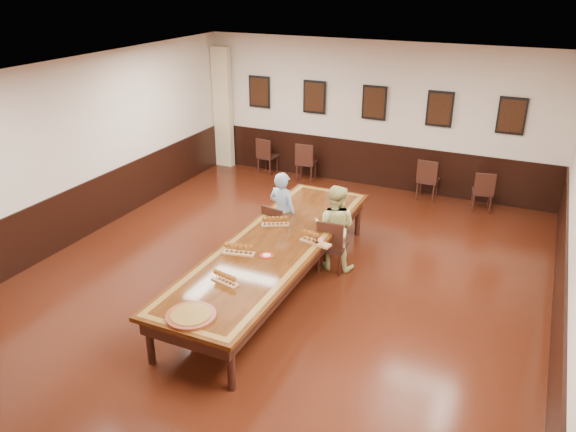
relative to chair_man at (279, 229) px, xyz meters
The scene contains 23 objects.
floor 1.24m from the chair_man, 68.00° to the right, with size 8.00×10.00×0.02m, color black.
ceiling 2.99m from the chair_man, 68.00° to the right, with size 8.00×10.00×0.02m, color white.
wall_back 4.13m from the chair_man, 83.73° to the left, with size 8.00×0.02×3.20m, color beige.
wall_left 3.91m from the chair_man, 163.33° to the right, with size 0.02×10.00×3.20m, color beige.
chair_man is the anchor object (origin of this frame).
chair_woman 1.07m from the chair_man, 10.14° to the right, with size 0.43×0.47×0.92m, color black, non-canonical shape.
spare_chair_a 4.24m from the chair_man, 119.47° to the left, with size 0.41×0.44×0.87m, color black, non-canonical shape.
spare_chair_b 3.74m from the chair_man, 105.99° to the left, with size 0.42×0.46×0.91m, color black, non-canonical shape.
spare_chair_c 4.02m from the chair_man, 63.48° to the left, with size 0.42×0.46×0.91m, color black, non-canonical shape.
spare_chair_d 4.52m from the chair_man, 49.48° to the left, with size 0.40×0.43×0.85m, color black, non-canonical shape.
person_man 0.29m from the chair_man, 78.34° to the left, with size 0.53×0.35×1.45m, color #4778B3.
person_woman 1.08m from the chair_man, ahead, with size 0.72×0.56×1.44m, color #D5D485.
pink_phone 1.28m from the chair_man, 33.64° to the right, with size 0.07×0.15×0.01m, color #F451A8.
curtain 5.10m from the chair_man, 131.51° to the left, with size 0.45×0.18×2.90m, color beige.
wainscoting 1.16m from the chair_man, 68.00° to the right, with size 8.00×10.00×1.00m.
conference_table 1.17m from the chair_man, 68.00° to the right, with size 1.40×5.00×0.76m.
posters 4.15m from the chair_man, 83.61° to the left, with size 6.14×0.04×0.74m.
flight_a 0.64m from the chair_man, 70.91° to the right, with size 0.45×0.32×0.16m.
flight_b 1.33m from the chair_man, 40.19° to the right, with size 0.51×0.24×0.18m.
flight_c 1.66m from the chair_man, 85.55° to the right, with size 0.48×0.23×0.17m.
flight_d 2.45m from the chair_man, 81.43° to the right, with size 0.42×0.21×0.15m.
red_plate_grp 1.61m from the chair_man, 70.73° to the right, with size 0.20×0.20×0.03m.
carved_platter 3.30m from the chair_man, 82.93° to the right, with size 0.75×0.75×0.05m.
Camera 1 is at (3.38, -6.80, 4.55)m, focal length 35.00 mm.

